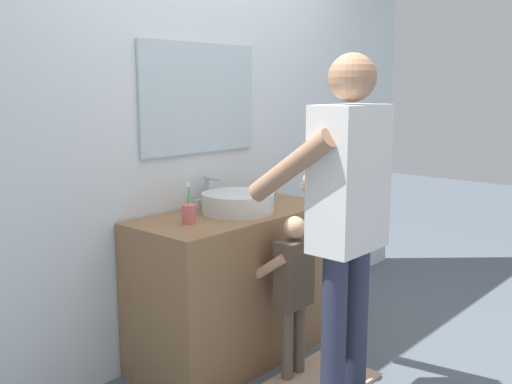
{
  "coord_description": "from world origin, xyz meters",
  "views": [
    {
      "loc": [
        -2.24,
        -1.84,
        1.51
      ],
      "look_at": [
        0.0,
        0.15,
        0.96
      ],
      "focal_mm": 40.71,
      "sensor_mm": 36.0,
      "label": 1
    }
  ],
  "objects": [
    {
      "name": "toothbrush_cup",
      "position": [
        -0.34,
        0.3,
        0.88
      ],
      "size": [
        0.07,
        0.07,
        0.21
      ],
      "color": "#D86666",
      "rests_on": "vanity_cabinet"
    },
    {
      "name": "vanity_cabinet",
      "position": [
        0.0,
        0.3,
        0.42
      ],
      "size": [
        1.19,
        0.54,
        0.83
      ],
      "primitive_type": "cube",
      "color": "olive",
      "rests_on": "ground"
    },
    {
      "name": "ground_plane",
      "position": [
        0.0,
        0.0,
        0.0
      ],
      "size": [
        14.0,
        14.0,
        0.0
      ],
      "primitive_type": "plane",
      "color": "slate"
    },
    {
      "name": "adult_parent",
      "position": [
        -0.01,
        -0.41,
        0.99
      ],
      "size": [
        0.51,
        0.54,
        1.65
      ],
      "color": "#2D334C",
      "rests_on": "ground"
    },
    {
      "name": "sink_basin",
      "position": [
        0.0,
        0.28,
        0.89
      ],
      "size": [
        0.39,
        0.39,
        0.11
      ],
      "color": "silver",
      "rests_on": "vanity_cabinet"
    },
    {
      "name": "child_toddler",
      "position": [
        0.0,
        -0.1,
        0.52
      ],
      "size": [
        0.27,
        0.27,
        0.87
      ],
      "color": "#6B5B4C",
      "rests_on": "ground"
    },
    {
      "name": "soap_bottle",
      "position": [
        0.35,
        0.34,
        0.9
      ],
      "size": [
        0.06,
        0.06,
        0.16
      ],
      "color": "#66B2D1",
      "rests_on": "vanity_cabinet"
    },
    {
      "name": "back_wall",
      "position": [
        0.0,
        0.62,
        1.35
      ],
      "size": [
        4.4,
        0.1,
        2.7
      ],
      "color": "silver",
      "rests_on": "ground"
    },
    {
      "name": "faucet",
      "position": [
        0.0,
        0.51,
        0.91
      ],
      "size": [
        0.18,
        0.14,
        0.18
      ],
      "color": "#B7BABF",
      "rests_on": "vanity_cabinet"
    }
  ]
}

